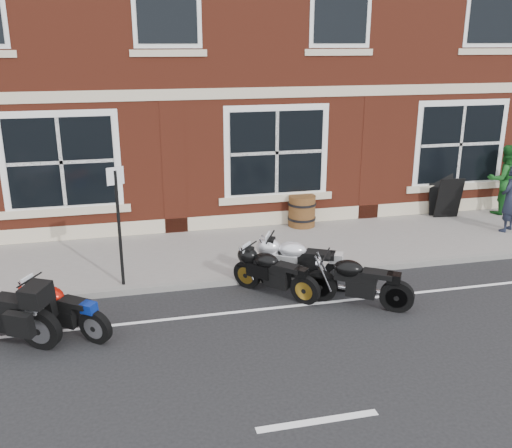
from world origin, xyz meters
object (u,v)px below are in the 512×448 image
Objects in this scene: parking_sign at (118,218)px; pedestrian_right at (504,180)px; moto_naked_black at (357,279)px; pedestrian_left at (510,198)px; a_board_sign at (445,196)px; moto_sport_red at (62,307)px; barrel_planter at (302,211)px; moto_sport_silver at (301,260)px; moto_sport_black at (274,271)px.

pedestrian_right is at bearing -8.40° from parking_sign.
moto_naked_black is 5.83m from pedestrian_left.
pedestrian_right is (5.90, 4.12, 0.54)m from moto_naked_black.
pedestrian_left reaches higher than a_board_sign.
moto_sport_red is at bearing -150.66° from a_board_sign.
parking_sign is (-9.17, -1.13, 0.50)m from pedestrian_left.
moto_naked_black is 1.56× the size of a_board_sign.
a_board_sign is 1.41× the size of barrel_planter.
barrel_planter is at bearing 11.20° from moto_sport_silver.
moto_sport_black is 0.63× the size of parking_sign.
moto_naked_black is 2.20× the size of barrel_planter.
barrel_planter is 5.25m from parking_sign.
moto_sport_black is 6.74m from pedestrian_left.
parking_sign is at bearing 5.13° from moto_sport_red.
barrel_planter is (-3.90, 0.10, -0.16)m from a_board_sign.
pedestrian_left is 9.26m from parking_sign.
barrel_planter is (0.36, 4.32, 0.00)m from moto_naked_black.
moto_sport_silver reaches higher than moto_sport_black.
pedestrian_right is (6.61, 3.08, 0.51)m from moto_sport_silver.
moto_sport_silver is 3.45m from barrel_planter.
a_board_sign reaches higher than moto_sport_black.
moto_sport_silver is at bearing 33.28° from pedestrian_right.
moto_sport_red is at bearing -142.11° from barrel_planter.
moto_sport_silver reaches higher than moto_naked_black.
moto_sport_red is 10.17m from a_board_sign.
barrel_planter reaches higher than moto_naked_black.
moto_sport_silver is 1.14× the size of pedestrian_left.
moto_sport_silver is at bearing 67.29° from moto_naked_black.
pedestrian_left reaches higher than moto_sport_red.
moto_sport_black is at bearing -142.72° from a_board_sign.
moto_naked_black is (0.71, -1.04, -0.03)m from moto_sport_silver.
moto_sport_black is 1.30× the size of a_board_sign.
moto_sport_silver is 0.82× the size of parking_sign.
pedestrian_left is at bearing -44.10° from moto_sport_silver.
moto_sport_red is 1.40× the size of a_board_sign.
pedestrian_right is at bearing -35.76° from moto_sport_silver.
moto_sport_red is 5.04m from moto_naked_black.
moto_sport_black is 1.52m from moto_naked_black.
moto_sport_silver is 5.91m from a_board_sign.
pedestrian_right reaches higher than moto_sport_red.
pedestrian_right reaches higher than moto_sport_black.
pedestrian_left is 0.72× the size of parking_sign.
a_board_sign reaches higher than moto_naked_black.
pedestrian_right is 1.68m from a_board_sign.
moto_sport_silver is at bearing -32.55° from parking_sign.
parking_sign reaches higher than moto_naked_black.
a_board_sign is (9.30, 4.10, 0.19)m from moto_sport_red.
moto_sport_black is 3.92m from barrel_planter.
pedestrian_left reaches higher than barrel_planter.
moto_sport_silver is at bearing -40.29° from moto_sport_red.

